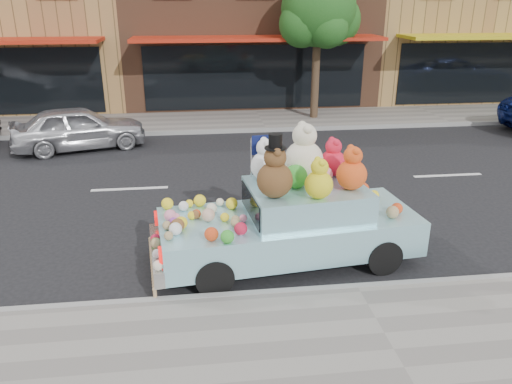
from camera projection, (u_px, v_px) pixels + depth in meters
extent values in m
plane|color=black|center=(294.00, 182.00, 12.35)|extent=(120.00, 120.00, 0.00)
cube|color=gray|center=(393.00, 353.00, 6.32)|extent=(60.00, 3.00, 0.12)
cube|color=gray|center=(260.00, 120.00, 18.34)|extent=(60.00, 3.00, 0.12)
cube|color=gray|center=(357.00, 289.00, 7.70)|extent=(60.00, 0.12, 0.13)
cube|color=gray|center=(266.00, 130.00, 16.95)|extent=(60.00, 0.12, 0.13)
cube|color=#9C7641|center=(9.00, 17.00, 21.04)|extent=(10.00, 8.00, 7.00)
cube|color=brown|center=(245.00, 16.00, 22.17)|extent=(10.00, 8.00, 7.00)
cube|color=black|center=(256.00, 77.00, 19.22)|extent=(8.50, 0.06, 2.40)
cube|color=#B02210|center=(259.00, 38.00, 17.86)|extent=(9.00, 1.80, 0.12)
cube|color=#9C7641|center=(457.00, 15.00, 23.31)|extent=(10.00, 8.00, 7.00)
cube|color=black|center=(498.00, 73.00, 20.35)|extent=(8.50, 0.06, 2.40)
cylinder|color=#38281C|center=(315.00, 77.00, 18.01)|extent=(0.28, 0.28, 3.20)
sphere|color=#174D16|center=(318.00, 8.00, 17.16)|extent=(2.60, 2.60, 2.60)
sphere|color=#174D16|center=(335.00, 20.00, 17.66)|extent=(1.80, 1.80, 1.80)
sphere|color=#174D16|center=(302.00, 24.00, 17.09)|extent=(1.60, 1.60, 1.60)
sphere|color=#174D16|center=(328.00, 28.00, 16.85)|extent=(1.40, 1.40, 1.40)
sphere|color=#174D16|center=(306.00, 17.00, 17.79)|extent=(1.60, 1.60, 1.60)
imported|color=silver|center=(79.00, 128.00, 14.82)|extent=(4.10, 2.55, 1.30)
cylinder|color=black|center=(383.00, 257.00, 8.17)|extent=(0.62, 0.26, 0.60)
cylinder|color=black|center=(346.00, 218.00, 9.58)|extent=(0.62, 0.26, 0.60)
cylinder|color=black|center=(214.00, 277.00, 7.57)|extent=(0.62, 0.26, 0.60)
cylinder|color=black|center=(201.00, 233.00, 8.99)|extent=(0.62, 0.26, 0.60)
cube|color=#9BDAE7|center=(288.00, 231.00, 8.49)|extent=(4.46, 2.16, 0.60)
cube|color=#9BDAE7|center=(306.00, 200.00, 8.35)|extent=(2.05, 1.70, 0.50)
cube|color=silver|center=(157.00, 253.00, 8.07)|extent=(0.35, 1.79, 0.26)
cube|color=red|center=(161.00, 255.00, 7.35)|extent=(0.09, 0.28, 0.16)
cube|color=red|center=(156.00, 218.00, 8.58)|extent=(0.09, 0.28, 0.16)
cube|color=black|center=(251.00, 205.00, 8.15)|extent=(0.18, 1.30, 0.40)
sphere|color=#503116|center=(275.00, 180.00, 7.70)|extent=(0.57, 0.57, 0.57)
sphere|color=#503116|center=(275.00, 157.00, 7.57)|extent=(0.35, 0.35, 0.35)
sphere|color=#503116|center=(276.00, 153.00, 7.41)|extent=(0.13, 0.13, 0.13)
sphere|color=#503116|center=(274.00, 148.00, 7.64)|extent=(0.13, 0.13, 0.13)
cylinder|color=black|center=(275.00, 148.00, 7.51)|extent=(0.33, 0.33, 0.02)
cylinder|color=black|center=(275.00, 141.00, 7.47)|extent=(0.21, 0.21, 0.22)
sphere|color=beige|center=(304.00, 160.00, 8.47)|extent=(0.67, 0.67, 0.67)
sphere|color=beige|center=(305.00, 136.00, 8.31)|extent=(0.42, 0.42, 0.42)
sphere|color=beige|center=(307.00, 130.00, 8.13)|extent=(0.16, 0.16, 0.16)
sphere|color=beige|center=(303.00, 125.00, 8.39)|extent=(0.16, 0.16, 0.16)
sphere|color=#D14213|center=(352.00, 175.00, 8.04)|extent=(0.50, 0.50, 0.50)
sphere|color=#D14213|center=(353.00, 156.00, 7.92)|extent=(0.31, 0.31, 0.31)
sphere|color=#D14213|center=(356.00, 152.00, 7.79)|extent=(0.12, 0.12, 0.12)
sphere|color=#D14213|center=(351.00, 148.00, 7.98)|extent=(0.12, 0.12, 0.12)
sphere|color=red|center=(333.00, 163.00, 8.67)|extent=(0.46, 0.46, 0.46)
sphere|color=red|center=(334.00, 146.00, 8.56)|extent=(0.29, 0.29, 0.29)
sphere|color=red|center=(336.00, 143.00, 8.43)|extent=(0.11, 0.11, 0.11)
sphere|color=red|center=(332.00, 140.00, 8.62)|extent=(0.11, 0.11, 0.11)
sphere|color=white|center=(265.00, 166.00, 8.45)|extent=(0.50, 0.50, 0.50)
sphere|color=white|center=(265.00, 148.00, 8.33)|extent=(0.31, 0.31, 0.31)
sphere|color=white|center=(266.00, 144.00, 8.20)|extent=(0.12, 0.12, 0.12)
sphere|color=white|center=(264.00, 140.00, 8.40)|extent=(0.12, 0.12, 0.12)
sphere|color=gold|center=(319.00, 185.00, 7.68)|extent=(0.44, 0.44, 0.44)
sphere|color=gold|center=(320.00, 167.00, 7.58)|extent=(0.28, 0.28, 0.28)
sphere|color=gold|center=(321.00, 163.00, 7.46)|extent=(0.10, 0.10, 0.10)
sphere|color=gold|center=(318.00, 160.00, 7.63)|extent=(0.10, 0.10, 0.10)
sphere|color=#2E9027|center=(296.00, 177.00, 8.15)|extent=(0.40, 0.40, 0.40)
sphere|color=pink|center=(323.00, 175.00, 8.32)|extent=(0.32, 0.32, 0.32)
sphere|color=brown|center=(195.00, 215.00, 8.22)|extent=(0.15, 0.15, 0.15)
sphere|color=#BF3712|center=(196.00, 214.00, 8.24)|extent=(0.15, 0.15, 0.15)
sphere|color=yellow|center=(225.00, 217.00, 8.12)|extent=(0.15, 0.15, 0.15)
sphere|color=#BF3712|center=(211.00, 234.00, 7.46)|extent=(0.22, 0.22, 0.22)
sphere|color=beige|center=(220.00, 202.00, 8.73)|extent=(0.14, 0.14, 0.14)
sphere|color=#947C51|center=(236.00, 219.00, 8.06)|extent=(0.14, 0.14, 0.14)
sphere|color=pink|center=(241.00, 231.00, 7.65)|extent=(0.13, 0.13, 0.13)
sphere|color=yellow|center=(200.00, 201.00, 8.70)|extent=(0.21, 0.21, 0.21)
sphere|color=#947C51|center=(169.00, 236.00, 7.50)|extent=(0.14, 0.14, 0.14)
sphere|color=yellow|center=(181.00, 223.00, 7.85)|extent=(0.20, 0.20, 0.20)
sphere|color=#947C51|center=(167.00, 225.00, 7.83)|extent=(0.15, 0.15, 0.15)
sphere|color=#947C51|center=(235.00, 223.00, 7.93)|extent=(0.14, 0.14, 0.14)
sphere|color=#2E9027|center=(227.00, 237.00, 7.39)|extent=(0.21, 0.21, 0.21)
sphere|color=purple|center=(174.00, 222.00, 7.97)|extent=(0.14, 0.14, 0.14)
sphere|color=yellow|center=(192.00, 215.00, 8.20)|extent=(0.14, 0.14, 0.14)
sphere|color=yellow|center=(232.00, 204.00, 8.58)|extent=(0.21, 0.21, 0.21)
sphere|color=yellow|center=(167.00, 204.00, 8.58)|extent=(0.21, 0.21, 0.21)
sphere|color=pink|center=(176.00, 217.00, 8.14)|extent=(0.14, 0.14, 0.14)
sphere|color=silver|center=(175.00, 229.00, 7.65)|extent=(0.20, 0.20, 0.20)
sphere|color=pink|center=(170.00, 215.00, 8.12)|extent=(0.20, 0.20, 0.20)
sphere|color=beige|center=(212.00, 208.00, 8.41)|extent=(0.19, 0.19, 0.19)
sphere|color=pink|center=(243.00, 218.00, 8.10)|extent=(0.13, 0.13, 0.13)
sphere|color=#A8122C|center=(241.00, 229.00, 7.65)|extent=(0.20, 0.20, 0.20)
sphere|color=silver|center=(184.00, 206.00, 8.52)|extent=(0.17, 0.17, 0.17)
sphere|color=brown|center=(178.00, 225.00, 7.75)|extent=(0.22, 0.22, 0.22)
sphere|color=yellow|center=(189.00, 203.00, 8.68)|extent=(0.14, 0.14, 0.14)
sphere|color=#D8A88C|center=(208.00, 215.00, 8.09)|extent=(0.22, 0.22, 0.22)
sphere|color=#A8122C|center=(155.00, 239.00, 8.08)|extent=(0.16, 0.16, 0.16)
sphere|color=silver|center=(157.00, 254.00, 7.64)|extent=(0.14, 0.14, 0.14)
sphere|color=silver|center=(157.00, 254.00, 7.65)|extent=(0.13, 0.13, 0.13)
sphere|color=beige|center=(158.00, 265.00, 7.29)|extent=(0.16, 0.16, 0.16)
sphere|color=#947C51|center=(156.00, 243.00, 7.94)|extent=(0.17, 0.17, 0.17)
sphere|color=#2E9027|center=(155.00, 240.00, 8.07)|extent=(0.15, 0.15, 0.15)
sphere|color=#BF3712|center=(363.00, 189.00, 9.19)|extent=(0.24, 0.24, 0.24)
sphere|color=#BF3712|center=(397.00, 208.00, 8.40)|extent=(0.20, 0.20, 0.20)
sphere|color=yellow|center=(374.00, 195.00, 8.97)|extent=(0.19, 0.19, 0.19)
sphere|color=#BF3712|center=(358.00, 192.00, 9.08)|extent=(0.21, 0.21, 0.21)
sphere|color=#947C51|center=(392.00, 212.00, 8.23)|extent=(0.21, 0.21, 0.21)
cylinder|color=#997A54|center=(155.00, 295.00, 7.37)|extent=(0.06, 0.06, 0.17)
sphere|color=#997A54|center=(155.00, 289.00, 7.33)|extent=(0.07, 0.07, 0.07)
cylinder|color=#997A54|center=(155.00, 292.00, 7.45)|extent=(0.06, 0.06, 0.17)
sphere|color=#997A54|center=(154.00, 286.00, 7.41)|extent=(0.07, 0.07, 0.07)
cylinder|color=#997A54|center=(155.00, 288.00, 7.53)|extent=(0.06, 0.06, 0.17)
sphere|color=#997A54|center=(154.00, 283.00, 7.49)|extent=(0.07, 0.07, 0.07)
cylinder|color=#997A54|center=(154.00, 285.00, 7.61)|extent=(0.06, 0.06, 0.17)
sphere|color=#997A54|center=(154.00, 280.00, 7.57)|extent=(0.07, 0.07, 0.07)
cylinder|color=#997A54|center=(154.00, 282.00, 7.69)|extent=(0.06, 0.06, 0.17)
sphere|color=#997A54|center=(154.00, 277.00, 7.66)|extent=(0.07, 0.07, 0.07)
cylinder|color=#997A54|center=(154.00, 279.00, 7.77)|extent=(0.06, 0.06, 0.17)
sphere|color=#997A54|center=(153.00, 274.00, 7.74)|extent=(0.07, 0.07, 0.07)
cylinder|color=#997A54|center=(154.00, 276.00, 7.85)|extent=(0.06, 0.06, 0.17)
sphere|color=#997A54|center=(153.00, 271.00, 7.82)|extent=(0.07, 0.07, 0.07)
cylinder|color=#997A54|center=(153.00, 274.00, 7.93)|extent=(0.06, 0.06, 0.17)
sphere|color=#997A54|center=(153.00, 268.00, 7.90)|extent=(0.07, 0.07, 0.07)
cylinder|color=#997A54|center=(153.00, 271.00, 8.02)|extent=(0.06, 0.06, 0.17)
sphere|color=#997A54|center=(153.00, 266.00, 7.98)|extent=(0.07, 0.07, 0.07)
cylinder|color=#997A54|center=(153.00, 268.00, 8.10)|extent=(0.06, 0.06, 0.17)
sphere|color=#997A54|center=(152.00, 263.00, 8.06)|extent=(0.07, 0.07, 0.07)
cylinder|color=#997A54|center=(153.00, 265.00, 8.18)|extent=(0.06, 0.06, 0.17)
sphere|color=#997A54|center=(152.00, 260.00, 8.14)|extent=(0.07, 0.07, 0.07)
cylinder|color=#997A54|center=(152.00, 263.00, 8.26)|extent=(0.06, 0.06, 0.17)
sphere|color=#997A54|center=(152.00, 258.00, 8.22)|extent=(0.07, 0.07, 0.07)
cylinder|color=#997A54|center=(152.00, 260.00, 8.34)|extent=(0.06, 0.06, 0.17)
sphere|color=#997A54|center=(152.00, 255.00, 8.31)|extent=(0.07, 0.07, 0.07)
cylinder|color=#997A54|center=(152.00, 258.00, 8.42)|extent=(0.06, 0.06, 0.17)
sphere|color=#997A54|center=(152.00, 253.00, 8.39)|extent=(0.07, 0.07, 0.07)
cylinder|color=#997A54|center=(152.00, 255.00, 8.50)|extent=(0.06, 0.06, 0.17)
sphere|color=#997A54|center=(151.00, 250.00, 8.47)|extent=(0.07, 0.07, 0.07)
cylinder|color=#997A54|center=(152.00, 253.00, 8.58)|extent=(0.06, 0.06, 0.17)
sphere|color=#997A54|center=(151.00, 248.00, 8.55)|extent=(0.07, 0.07, 0.07)
cylinder|color=#997A54|center=(151.00, 250.00, 8.66)|extent=(0.06, 0.06, 0.17)
sphere|color=#997A54|center=(151.00, 245.00, 8.63)|extent=(0.07, 0.07, 0.07)
cylinder|color=#997A54|center=(151.00, 248.00, 8.75)|extent=(0.06, 0.06, 0.17)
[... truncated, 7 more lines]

